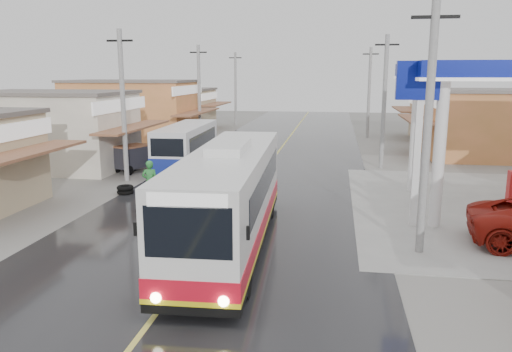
# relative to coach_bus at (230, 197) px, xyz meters

# --- Properties ---
(ground) EXTENTS (120.00, 120.00, 0.00)m
(ground) POSITION_rel_coach_bus_xyz_m (-0.77, 0.35, -1.70)
(ground) COLOR slate
(ground) RESTS_ON ground
(road) EXTENTS (12.00, 90.00, 0.02)m
(road) POSITION_rel_coach_bus_xyz_m (-0.77, 15.35, -1.69)
(road) COLOR black
(road) RESTS_ON ground
(centre_line) EXTENTS (0.15, 90.00, 0.01)m
(centre_line) POSITION_rel_coach_bus_xyz_m (-0.77, 15.35, -1.68)
(centre_line) COLOR #D8CC4C
(centre_line) RESTS_ON road
(shopfronts_left) EXTENTS (11.00, 44.00, 5.20)m
(shopfronts_left) POSITION_rel_coach_bus_xyz_m (-13.77, 18.35, -1.70)
(shopfronts_left) COLOR tan
(shopfronts_left) RESTS_ON ground
(utility_poles_left) EXTENTS (1.60, 50.00, 8.00)m
(utility_poles_left) POSITION_rel_coach_bus_xyz_m (-7.77, 16.35, -1.70)
(utility_poles_left) COLOR gray
(utility_poles_left) RESTS_ON ground
(utility_poles_right) EXTENTS (1.60, 36.00, 8.00)m
(utility_poles_right) POSITION_rel_coach_bus_xyz_m (6.23, 15.35, -1.70)
(utility_poles_right) COLOR gray
(utility_poles_right) RESTS_ON ground
(coach_bus) EXTENTS (3.01, 11.38, 3.52)m
(coach_bus) POSITION_rel_coach_bus_xyz_m (0.00, 0.00, 0.00)
(coach_bus) COLOR silver
(coach_bus) RESTS_ON road
(second_bus) EXTENTS (2.41, 8.03, 2.64)m
(second_bus) POSITION_rel_coach_bus_xyz_m (-5.57, 13.33, -0.27)
(second_bus) COLOR silver
(second_bus) RESTS_ON road
(cyclist) EXTENTS (1.07, 2.19, 2.26)m
(cyclist) POSITION_rel_coach_bus_xyz_m (-4.10, 3.53, -0.96)
(cyclist) COLOR black
(cyclist) RESTS_ON ground
(tricycle_near) EXTENTS (2.04, 2.46, 1.61)m
(tricycle_near) POSITION_rel_coach_bus_xyz_m (-8.42, 11.70, -0.78)
(tricycle_near) COLOR #26262D
(tricycle_near) RESTS_ON ground
(tyre_stack) EXTENTS (0.81, 0.81, 0.42)m
(tyre_stack) POSITION_rel_coach_bus_xyz_m (-6.60, 6.46, -1.49)
(tyre_stack) COLOR black
(tyre_stack) RESTS_ON ground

